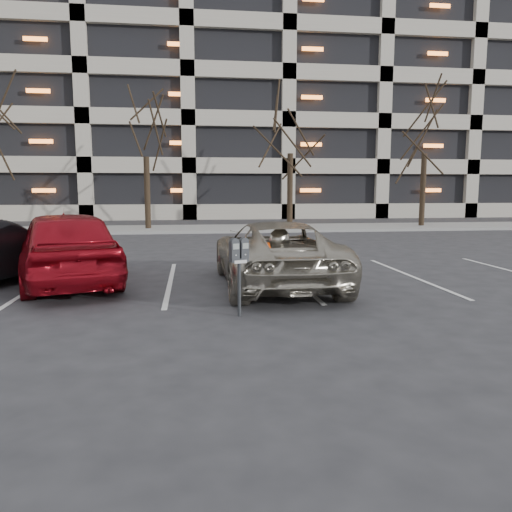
# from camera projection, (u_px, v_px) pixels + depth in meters

# --- Properties ---
(ground) EXTENTS (140.00, 140.00, 0.00)m
(ground) POSITION_uv_depth(u_px,v_px,m) (244.00, 304.00, 8.93)
(ground) COLOR #28282B
(ground) RESTS_ON ground
(sidewalk) EXTENTS (80.00, 4.00, 0.12)m
(sidewalk) POSITION_uv_depth(u_px,v_px,m) (210.00, 229.00, 24.64)
(sidewalk) COLOR gray
(sidewalk) RESTS_ON ground
(stall_lines) EXTENTS (16.90, 5.20, 0.00)m
(stall_lines) POSITION_uv_depth(u_px,v_px,m) (170.00, 282.00, 11.01)
(stall_lines) COLOR silver
(stall_lines) RESTS_ON ground
(parking_garage) EXTENTS (52.00, 20.00, 19.00)m
(parking_garage) POSITION_uv_depth(u_px,v_px,m) (342.00, 103.00, 42.45)
(parking_garage) COLOR black
(parking_garage) RESTS_ON ground
(tree_b) EXTENTS (3.46, 3.46, 7.86)m
(tree_b) POSITION_uv_depth(u_px,v_px,m) (145.00, 111.00, 23.49)
(tree_b) COLOR black
(tree_b) RESTS_ON ground
(tree_c) EXTENTS (3.67, 3.67, 8.34)m
(tree_c) POSITION_uv_depth(u_px,v_px,m) (291.00, 106.00, 24.34)
(tree_c) COLOR black
(tree_c) RESTS_ON ground
(tree_d) EXTENTS (3.72, 3.72, 8.46)m
(tree_d) POSITION_uv_depth(u_px,v_px,m) (427.00, 107.00, 25.22)
(tree_d) COLOR black
(tree_d) RESTS_ON ground
(parking_meter) EXTENTS (0.34, 0.23, 1.25)m
(parking_meter) POSITION_uv_depth(u_px,v_px,m) (239.00, 258.00, 7.95)
(parking_meter) COLOR black
(parking_meter) RESTS_ON ground
(suv_silver) EXTENTS (2.35, 4.97, 1.38)m
(suv_silver) POSITION_uv_depth(u_px,v_px,m) (275.00, 253.00, 10.57)
(suv_silver) COLOR #AAA290
(suv_silver) RESTS_ON ground
(car_red) EXTENTS (3.34, 5.17, 1.64)m
(car_red) POSITION_uv_depth(u_px,v_px,m) (66.00, 247.00, 10.65)
(car_red) COLOR maroon
(car_red) RESTS_ON ground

